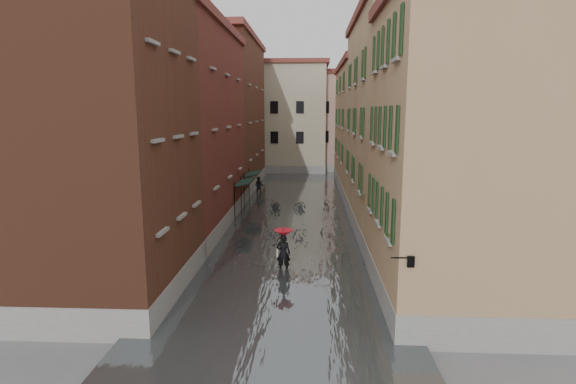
# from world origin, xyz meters

# --- Properties ---
(ground) EXTENTS (120.00, 120.00, 0.00)m
(ground) POSITION_xyz_m (0.00, 0.00, 0.00)
(ground) COLOR slate
(ground) RESTS_ON ground
(floodwater) EXTENTS (10.00, 60.00, 0.20)m
(floodwater) POSITION_xyz_m (0.00, 13.00, 0.10)
(floodwater) COLOR #515759
(floodwater) RESTS_ON ground
(building_left_near) EXTENTS (6.00, 8.00, 13.00)m
(building_left_near) POSITION_xyz_m (-7.00, -2.00, 6.50)
(building_left_near) COLOR brown
(building_left_near) RESTS_ON ground
(building_left_mid) EXTENTS (6.00, 14.00, 12.50)m
(building_left_mid) POSITION_xyz_m (-7.00, 9.00, 6.25)
(building_left_mid) COLOR maroon
(building_left_mid) RESTS_ON ground
(building_left_far) EXTENTS (6.00, 16.00, 14.00)m
(building_left_far) POSITION_xyz_m (-7.00, 24.00, 7.00)
(building_left_far) COLOR brown
(building_left_far) RESTS_ON ground
(building_right_near) EXTENTS (6.00, 8.00, 11.50)m
(building_right_near) POSITION_xyz_m (7.00, -2.00, 5.75)
(building_right_near) COLOR #A08152
(building_right_near) RESTS_ON ground
(building_right_mid) EXTENTS (6.00, 14.00, 13.00)m
(building_right_mid) POSITION_xyz_m (7.00, 9.00, 6.50)
(building_right_mid) COLOR tan
(building_right_mid) RESTS_ON ground
(building_right_far) EXTENTS (6.00, 16.00, 11.50)m
(building_right_far) POSITION_xyz_m (7.00, 24.00, 5.75)
(building_right_far) COLOR #A08152
(building_right_far) RESTS_ON ground
(building_end_cream) EXTENTS (12.00, 9.00, 13.00)m
(building_end_cream) POSITION_xyz_m (-3.00, 38.00, 6.50)
(building_end_cream) COLOR #B0A88C
(building_end_cream) RESTS_ON ground
(building_end_pink) EXTENTS (10.00, 9.00, 12.00)m
(building_end_pink) POSITION_xyz_m (6.00, 40.00, 6.00)
(building_end_pink) COLOR tan
(building_end_pink) RESTS_ON ground
(awning_near) EXTENTS (1.09, 3.13, 2.80)m
(awning_near) POSITION_xyz_m (-3.48, 12.14, 2.47)
(awning_near) COLOR #142D23
(awning_near) RESTS_ON ground
(awning_far) EXTENTS (1.09, 3.01, 2.80)m
(awning_far) POSITION_xyz_m (-3.49, 16.55, 2.47)
(awning_far) COLOR #142D23
(awning_far) RESTS_ON ground
(wall_lantern) EXTENTS (0.71, 0.22, 0.35)m
(wall_lantern) POSITION_xyz_m (4.33, -6.00, 3.01)
(wall_lantern) COLOR black
(wall_lantern) RESTS_ON ground
(window_planters) EXTENTS (0.59, 8.24, 0.84)m
(window_planters) POSITION_xyz_m (4.12, -0.27, 3.51)
(window_planters) COLOR maroon
(window_planters) RESTS_ON ground
(pedestrian_main) EXTENTS (0.93, 0.93, 2.06)m
(pedestrian_main) POSITION_xyz_m (-0.00, 0.94, 1.23)
(pedestrian_main) COLOR black
(pedestrian_main) RESTS_ON ground
(pedestrian_far) EXTENTS (0.92, 0.77, 1.71)m
(pedestrian_far) POSITION_xyz_m (-3.39, 20.64, 0.86)
(pedestrian_far) COLOR black
(pedestrian_far) RESTS_ON ground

